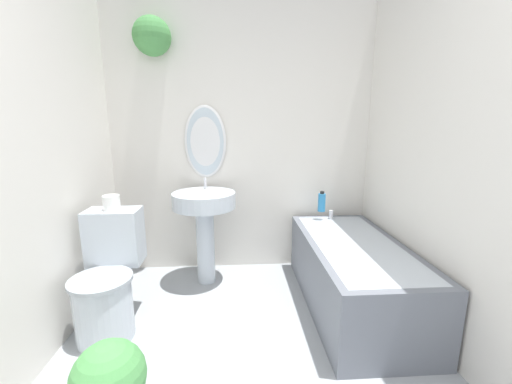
{
  "coord_description": "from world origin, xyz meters",
  "views": [
    {
      "loc": [
        -0.06,
        -0.32,
        1.35
      ],
      "look_at": [
        0.06,
        1.57,
        0.94
      ],
      "focal_mm": 22.0,
      "sensor_mm": 36.0,
      "label": 1
    }
  ],
  "objects_px": {
    "bathtub": "(353,273)",
    "shampoo_bottle": "(322,202)",
    "toilet": "(108,280)",
    "pedestal_sink": "(205,214)",
    "toilet_paper_roll": "(111,203)"
  },
  "relations": [
    {
      "from": "pedestal_sink",
      "to": "toilet",
      "type": "bearing_deg",
      "value": -133.68
    },
    {
      "from": "pedestal_sink",
      "to": "shampoo_bottle",
      "type": "xyz_separation_m",
      "value": [
        1.03,
        0.13,
        0.05
      ]
    },
    {
      "from": "shampoo_bottle",
      "to": "toilet_paper_roll",
      "type": "height_order",
      "value": "toilet_paper_roll"
    },
    {
      "from": "pedestal_sink",
      "to": "bathtub",
      "type": "xyz_separation_m",
      "value": [
        1.13,
        -0.45,
        -0.35
      ]
    },
    {
      "from": "bathtub",
      "to": "toilet",
      "type": "bearing_deg",
      "value": -174.76
    },
    {
      "from": "shampoo_bottle",
      "to": "toilet",
      "type": "bearing_deg",
      "value": -155.38
    },
    {
      "from": "toilet",
      "to": "pedestal_sink",
      "type": "height_order",
      "value": "pedestal_sink"
    },
    {
      "from": "pedestal_sink",
      "to": "bathtub",
      "type": "distance_m",
      "value": 1.26
    },
    {
      "from": "bathtub",
      "to": "shampoo_bottle",
      "type": "height_order",
      "value": "shampoo_bottle"
    },
    {
      "from": "pedestal_sink",
      "to": "bathtub",
      "type": "height_order",
      "value": "pedestal_sink"
    },
    {
      "from": "toilet",
      "to": "bathtub",
      "type": "distance_m",
      "value": 1.72
    },
    {
      "from": "toilet",
      "to": "toilet_paper_roll",
      "type": "height_order",
      "value": "toilet_paper_roll"
    },
    {
      "from": "bathtub",
      "to": "pedestal_sink",
      "type": "bearing_deg",
      "value": 158.28
    },
    {
      "from": "pedestal_sink",
      "to": "shampoo_bottle",
      "type": "relative_size",
      "value": 4.85
    },
    {
      "from": "toilet",
      "to": "shampoo_bottle",
      "type": "xyz_separation_m",
      "value": [
        1.61,
        0.74,
        0.32
      ]
    }
  ]
}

